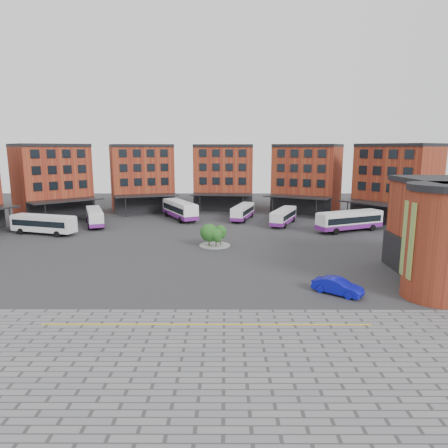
{
  "coord_description": "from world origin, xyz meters",
  "views": [
    {
      "loc": [
        3.48,
        -43.38,
        13.66
      ],
      "look_at": [
        3.33,
        7.61,
        4.0
      ],
      "focal_mm": 32.0,
      "sensor_mm": 36.0,
      "label": 1
    }
  ],
  "objects_px": {
    "bus_e": "(284,216)",
    "blue_car": "(337,286)",
    "bus_a": "(43,223)",
    "bus_d": "(243,212)",
    "bus_c": "(180,209)",
    "tree_island": "(213,234)",
    "bus_b": "(95,217)",
    "bus_f": "(350,221)"
  },
  "relations": [
    {
      "from": "tree_island",
      "to": "bus_b",
      "type": "bearing_deg",
      "value": 144.35
    },
    {
      "from": "bus_f",
      "to": "tree_island",
      "type": "bearing_deg",
      "value": -88.42
    },
    {
      "from": "bus_e",
      "to": "blue_car",
      "type": "xyz_separation_m",
      "value": [
        0.07,
        -35.32,
        -0.78
      ]
    },
    {
      "from": "bus_c",
      "to": "bus_e",
      "type": "relative_size",
      "value": 1.21
    },
    {
      "from": "bus_c",
      "to": "bus_e",
      "type": "distance_m",
      "value": 20.39
    },
    {
      "from": "bus_a",
      "to": "bus_c",
      "type": "height_order",
      "value": "bus_c"
    },
    {
      "from": "bus_f",
      "to": "blue_car",
      "type": "xyz_separation_m",
      "value": [
        -10.11,
        -29.43,
        -1.06
      ]
    },
    {
      "from": "bus_c",
      "to": "blue_car",
      "type": "height_order",
      "value": "bus_c"
    },
    {
      "from": "tree_island",
      "to": "blue_car",
      "type": "relative_size",
      "value": 0.93
    },
    {
      "from": "bus_e",
      "to": "blue_car",
      "type": "relative_size",
      "value": 2.18
    },
    {
      "from": "tree_island",
      "to": "bus_d",
      "type": "bearing_deg",
      "value": 76.82
    },
    {
      "from": "tree_island",
      "to": "bus_f",
      "type": "xyz_separation_m",
      "value": [
        22.48,
        10.69,
        0.06
      ]
    },
    {
      "from": "bus_f",
      "to": "blue_car",
      "type": "distance_m",
      "value": 31.13
    },
    {
      "from": "bus_b",
      "to": "tree_island",
      "type": "bearing_deg",
      "value": -56.97
    },
    {
      "from": "bus_a",
      "to": "bus_c",
      "type": "bearing_deg",
      "value": -38.06
    },
    {
      "from": "blue_car",
      "to": "bus_d",
      "type": "bearing_deg",
      "value": 48.43
    },
    {
      "from": "bus_a",
      "to": "bus_b",
      "type": "distance_m",
      "value": 9.52
    },
    {
      "from": "bus_a",
      "to": "bus_d",
      "type": "height_order",
      "value": "bus_a"
    },
    {
      "from": "bus_d",
      "to": "blue_car",
      "type": "xyz_separation_m",
      "value": [
        7.27,
        -40.49,
        -0.78
      ]
    },
    {
      "from": "bus_a",
      "to": "bus_d",
      "type": "distance_m",
      "value": 35.47
    },
    {
      "from": "bus_b",
      "to": "bus_e",
      "type": "bearing_deg",
      "value": -19.75
    },
    {
      "from": "bus_c",
      "to": "bus_a",
      "type": "bearing_deg",
      "value": -171.7
    },
    {
      "from": "tree_island",
      "to": "bus_d",
      "type": "distance_m",
      "value": 22.34
    },
    {
      "from": "bus_c",
      "to": "bus_d",
      "type": "relative_size",
      "value": 1.2
    },
    {
      "from": "bus_c",
      "to": "bus_d",
      "type": "xyz_separation_m",
      "value": [
        12.35,
        -0.6,
        -0.36
      ]
    },
    {
      "from": "bus_a",
      "to": "bus_b",
      "type": "xyz_separation_m",
      "value": [
        5.85,
        7.51,
        -0.22
      ]
    },
    {
      "from": "bus_a",
      "to": "bus_b",
      "type": "relative_size",
      "value": 1.04
    },
    {
      "from": "bus_a",
      "to": "blue_car",
      "type": "distance_m",
      "value": 48.22
    },
    {
      "from": "bus_b",
      "to": "blue_car",
      "type": "height_order",
      "value": "bus_b"
    },
    {
      "from": "bus_e",
      "to": "bus_b",
      "type": "bearing_deg",
      "value": -155.79
    },
    {
      "from": "tree_island",
      "to": "bus_b",
      "type": "relative_size",
      "value": 0.41
    },
    {
      "from": "tree_island",
      "to": "bus_d",
      "type": "xyz_separation_m",
      "value": [
        5.09,
        21.75,
        -0.22
      ]
    },
    {
      "from": "bus_c",
      "to": "blue_car",
      "type": "relative_size",
      "value": 2.64
    },
    {
      "from": "bus_c",
      "to": "bus_b",
      "type": "bearing_deg",
      "value": 178.17
    },
    {
      "from": "bus_e",
      "to": "bus_f",
      "type": "xyz_separation_m",
      "value": [
        10.19,
        -5.89,
        0.27
      ]
    },
    {
      "from": "tree_island",
      "to": "bus_f",
      "type": "relative_size",
      "value": 0.36
    },
    {
      "from": "bus_d",
      "to": "bus_a",
      "type": "bearing_deg",
      "value": -141.22
    },
    {
      "from": "bus_c",
      "to": "bus_e",
      "type": "height_order",
      "value": "bus_c"
    },
    {
      "from": "bus_e",
      "to": "bus_c",
      "type": "bearing_deg",
      "value": -173.81
    },
    {
      "from": "tree_island",
      "to": "bus_a",
      "type": "xyz_separation_m",
      "value": [
        -27.66,
        8.13,
        0.07
      ]
    },
    {
      "from": "bus_a",
      "to": "bus_c",
      "type": "xyz_separation_m",
      "value": [
        20.4,
        14.22,
        0.07
      ]
    },
    {
      "from": "bus_b",
      "to": "bus_f",
      "type": "xyz_separation_m",
      "value": [
        44.29,
        -4.96,
        0.21
      ]
    }
  ]
}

